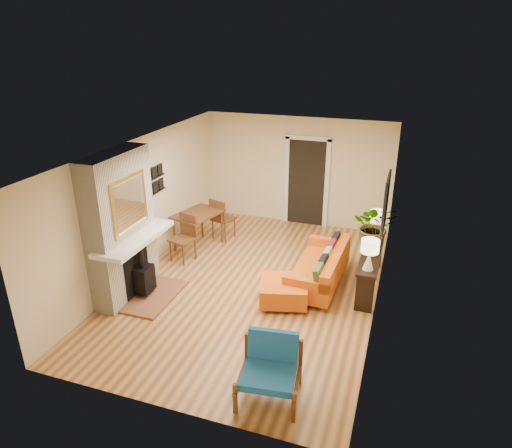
{
  "coord_description": "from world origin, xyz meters",
  "views": [
    {
      "loc": [
        2.47,
        -7.04,
        4.39
      ],
      "look_at": [
        0.0,
        0.2,
        1.15
      ],
      "focal_mm": 32.0,
      "sensor_mm": 36.0,
      "label": 1
    }
  ],
  "objects_px": {
    "dining_table": "(201,221)",
    "lamp_near": "(370,251)",
    "ottoman": "(284,291)",
    "console_table": "(371,259)",
    "houseplant": "(375,226)",
    "blue_chair": "(271,364)",
    "lamp_far": "(377,221)",
    "sofa": "(322,268)"
  },
  "relations": [
    {
      "from": "dining_table",
      "to": "houseplant",
      "type": "bearing_deg",
      "value": -5.25
    },
    {
      "from": "houseplant",
      "to": "console_table",
      "type": "bearing_deg",
      "value": -87.23
    },
    {
      "from": "ottoman",
      "to": "dining_table",
      "type": "xyz_separation_m",
      "value": [
        -2.29,
        1.54,
        0.4
      ]
    },
    {
      "from": "blue_chair",
      "to": "lamp_far",
      "type": "height_order",
      "value": "lamp_far"
    },
    {
      "from": "blue_chair",
      "to": "console_table",
      "type": "relative_size",
      "value": 0.47
    },
    {
      "from": "lamp_near",
      "to": "ottoman",
      "type": "bearing_deg",
      "value": -166.55
    },
    {
      "from": "blue_chair",
      "to": "houseplant",
      "type": "height_order",
      "value": "houseplant"
    },
    {
      "from": "blue_chair",
      "to": "dining_table",
      "type": "bearing_deg",
      "value": 126.37
    },
    {
      "from": "console_table",
      "to": "houseplant",
      "type": "bearing_deg",
      "value": 92.77
    },
    {
      "from": "sofa",
      "to": "blue_chair",
      "type": "height_order",
      "value": "blue_chair"
    },
    {
      "from": "ottoman",
      "to": "houseplant",
      "type": "xyz_separation_m",
      "value": [
        1.35,
        1.21,
        0.92
      ]
    },
    {
      "from": "ottoman",
      "to": "console_table",
      "type": "height_order",
      "value": "console_table"
    },
    {
      "from": "console_table",
      "to": "houseplant",
      "type": "relative_size",
      "value": 2.16
    },
    {
      "from": "blue_chair",
      "to": "lamp_near",
      "type": "height_order",
      "value": "lamp_near"
    },
    {
      "from": "blue_chair",
      "to": "lamp_near",
      "type": "bearing_deg",
      "value": 69.13
    },
    {
      "from": "sofa",
      "to": "houseplant",
      "type": "bearing_deg",
      "value": 23.64
    },
    {
      "from": "dining_table",
      "to": "lamp_near",
      "type": "bearing_deg",
      "value": -18.51
    },
    {
      "from": "sofa",
      "to": "lamp_near",
      "type": "relative_size",
      "value": 3.59
    },
    {
      "from": "dining_table",
      "to": "blue_chair",
      "type": "bearing_deg",
      "value": -53.63
    },
    {
      "from": "sofa",
      "to": "console_table",
      "type": "xyz_separation_m",
      "value": [
        0.85,
        0.16,
        0.25
      ]
    },
    {
      "from": "ottoman",
      "to": "lamp_near",
      "type": "height_order",
      "value": "lamp_near"
    },
    {
      "from": "lamp_far",
      "to": "houseplant",
      "type": "distance_m",
      "value": 0.5
    },
    {
      "from": "sofa",
      "to": "lamp_far",
      "type": "bearing_deg",
      "value": 45.32
    },
    {
      "from": "houseplant",
      "to": "blue_chair",
      "type": "bearing_deg",
      "value": -105.49
    },
    {
      "from": "blue_chair",
      "to": "ottoman",
      "type": "bearing_deg",
      "value": 101.11
    },
    {
      "from": "dining_table",
      "to": "lamp_far",
      "type": "distance_m",
      "value": 3.67
    },
    {
      "from": "lamp_near",
      "to": "console_table",
      "type": "bearing_deg",
      "value": 90.0
    },
    {
      "from": "ottoman",
      "to": "lamp_far",
      "type": "distance_m",
      "value": 2.33
    },
    {
      "from": "console_table",
      "to": "blue_chair",
      "type": "bearing_deg",
      "value": -106.63
    },
    {
      "from": "dining_table",
      "to": "console_table",
      "type": "distance_m",
      "value": 3.69
    },
    {
      "from": "ottoman",
      "to": "console_table",
      "type": "relative_size",
      "value": 0.53
    },
    {
      "from": "console_table",
      "to": "lamp_far",
      "type": "height_order",
      "value": "lamp_far"
    },
    {
      "from": "houseplant",
      "to": "dining_table",
      "type": "bearing_deg",
      "value": 174.75
    },
    {
      "from": "lamp_far",
      "to": "console_table",
      "type": "bearing_deg",
      "value": -90.0
    },
    {
      "from": "lamp_far",
      "to": "dining_table",
      "type": "bearing_deg",
      "value": -177.53
    },
    {
      "from": "dining_table",
      "to": "ottoman",
      "type": "bearing_deg",
      "value": -34.01
    },
    {
      "from": "houseplant",
      "to": "lamp_far",
      "type": "bearing_deg",
      "value": 88.83
    },
    {
      "from": "ottoman",
      "to": "console_table",
      "type": "bearing_deg",
      "value": 36.52
    },
    {
      "from": "ottoman",
      "to": "dining_table",
      "type": "distance_m",
      "value": 2.79
    },
    {
      "from": "blue_chair",
      "to": "lamp_far",
      "type": "xyz_separation_m",
      "value": [
        0.94,
        3.83,
        0.62
      ]
    },
    {
      "from": "console_table",
      "to": "houseplant",
      "type": "height_order",
      "value": "houseplant"
    },
    {
      "from": "lamp_near",
      "to": "houseplant",
      "type": "height_order",
      "value": "houseplant"
    }
  ]
}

